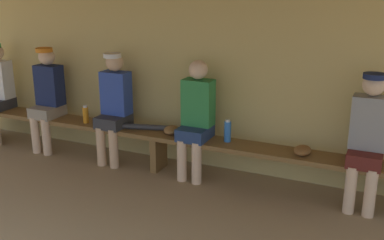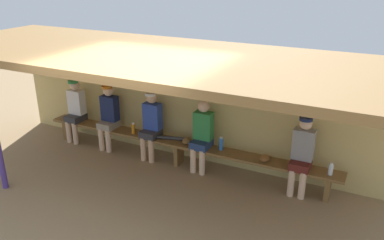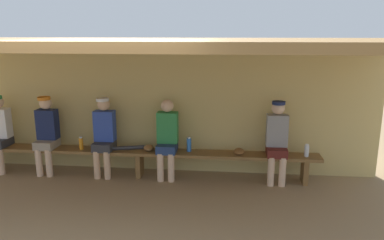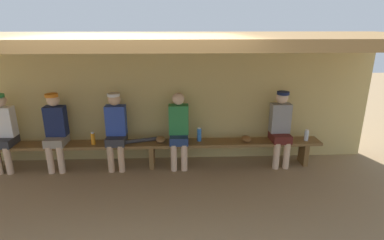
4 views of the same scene
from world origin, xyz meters
name	(u,v)px [view 3 (image 3 of 4)]	position (x,y,z in m)	size (l,w,h in m)	color
ground_plane	(112,220)	(0.00, 0.00, 0.00)	(24.00, 24.00, 0.00)	#937754
back_wall	(144,108)	(0.00, 2.00, 1.10)	(8.00, 0.20, 2.20)	tan
dugout_roof	(120,44)	(0.00, 0.70, 2.26)	(8.00, 2.80, 0.12)	olive
bench	(139,154)	(0.00, 1.55, 0.39)	(6.00, 0.36, 0.46)	brown
player_middle	(104,133)	(-0.60, 1.55, 0.75)	(0.34, 0.42, 1.34)	#333338
player_in_blue	(167,136)	(0.48, 1.55, 0.73)	(0.34, 0.42, 1.34)	navy
player_leftmost	(277,138)	(2.28, 1.55, 0.75)	(0.34, 0.42, 1.34)	#591E19
player_in_red	(47,131)	(-1.62, 1.55, 0.75)	(0.34, 0.42, 1.34)	gray
water_bottle_blue	(307,151)	(2.75, 1.53, 0.56)	(0.07, 0.07, 0.21)	silver
water_bottle_clear	(81,143)	(-1.00, 1.51, 0.57)	(0.07, 0.07, 0.22)	orange
water_bottle_orange	(189,144)	(0.84, 1.59, 0.58)	(0.08, 0.08, 0.25)	blue
baseball_glove_dark_brown	(239,151)	(1.68, 1.54, 0.51)	(0.24, 0.17, 0.09)	brown
baseball_glove_tan	(149,148)	(0.16, 1.57, 0.51)	(0.24, 0.17, 0.09)	olive
baseball_bat	(123,148)	(-0.27, 1.55, 0.49)	(0.07, 0.07, 0.77)	#333338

